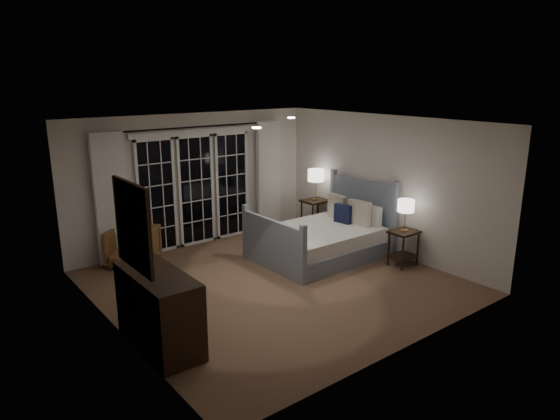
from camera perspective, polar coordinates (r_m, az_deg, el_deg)
floor at (r=7.93m, az=-0.58°, el=-8.32°), size 5.00×5.00×0.00m
ceiling at (r=7.31m, az=-0.63°, el=9.98°), size 5.00×5.00×0.00m
wall_left at (r=6.39m, az=-18.77°, el=-3.04°), size 0.02×5.00×2.50m
wall_right at (r=9.21m, az=11.87°, el=2.84°), size 0.02×5.00×2.50m
wall_back at (r=9.58m, az=-9.72°, el=3.41°), size 5.00×0.02×2.50m
wall_front at (r=5.82m, az=14.53°, el=-4.45°), size 5.00×0.02×2.50m
french_doors at (r=9.58m, az=-9.56°, el=2.44°), size 2.50×0.04×2.20m
curtain_rod at (r=9.35m, az=-9.69°, el=9.33°), size 3.50×0.03×0.03m
curtain_left at (r=8.86m, az=-18.73°, el=1.21°), size 0.55×0.10×2.25m
curtain_right at (r=10.37m, az=-1.32°, el=3.93°), size 0.55×0.10×2.25m
downlight_a at (r=8.27m, az=1.29°, el=10.49°), size 0.12×0.12×0.01m
downlight_b at (r=6.64m, az=-2.69°, el=9.36°), size 0.12×0.12×0.01m
bed at (r=8.99m, az=4.88°, el=-3.31°), size 2.18×1.56×1.27m
nightstand_left at (r=8.75m, az=13.93°, el=-3.66°), size 0.48×0.38×0.62m
nightstand_right at (r=10.30m, az=4.06°, el=-0.09°), size 0.54×0.43×0.70m
lamp_left at (r=8.57m, az=14.20°, el=0.42°), size 0.28×0.28×0.54m
lamp_right at (r=10.14m, az=4.13°, el=3.95°), size 0.33×0.33×0.63m
armchair at (r=8.89m, az=-16.46°, el=-4.02°), size 1.03×1.03×0.67m
dresser at (r=6.19m, az=-13.65°, el=-11.06°), size 0.56×1.32×0.94m
mirror at (r=5.72m, az=-16.47°, el=-1.79°), size 0.05×0.85×1.00m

